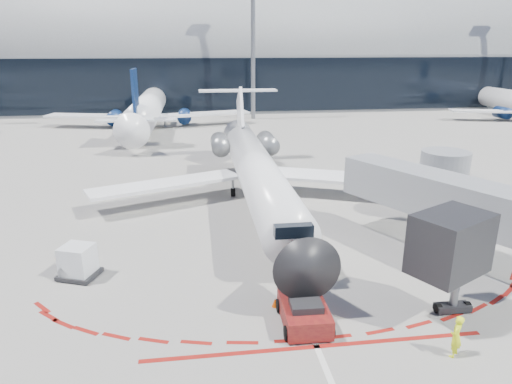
{
  "coord_description": "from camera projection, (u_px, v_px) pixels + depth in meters",
  "views": [
    {
      "loc": [
        -4.46,
        -26.54,
        11.52
      ],
      "look_at": [
        -0.83,
        0.73,
        2.66
      ],
      "focal_mm": 32.0,
      "sensor_mm": 36.0,
      "label": 1
    }
  ],
  "objects": [
    {
      "name": "ground",
      "position": [
        270.0,
        234.0,
        29.13
      ],
      "size": [
        260.0,
        260.0,
        0.0
      ],
      "primitive_type": "plane",
      "color": "gray",
      "rests_on": "ground"
    },
    {
      "name": "apron_centerline",
      "position": [
        266.0,
        223.0,
        31.02
      ],
      "size": [
        0.25,
        40.0,
        0.01
      ],
      "primitive_type": "cube",
      "color": "silver",
      "rests_on": "ground"
    },
    {
      "name": "apron_stop_bar",
      "position": [
        317.0,
        347.0,
        18.28
      ],
      "size": [
        14.0,
        0.25,
        0.01
      ],
      "primitive_type": "cube",
      "color": "maroon",
      "rests_on": "ground"
    },
    {
      "name": "terminal_building",
      "position": [
        216.0,
        62.0,
        87.81
      ],
      "size": [
        150.0,
        24.15,
        24.0
      ],
      "color": "gray",
      "rests_on": "ground"
    },
    {
      "name": "jet_bridge",
      "position": [
        445.0,
        198.0,
        26.6
      ],
      "size": [
        10.03,
        15.2,
        4.9
      ],
      "color": "gray",
      "rests_on": "ground"
    },
    {
      "name": "light_mast_centre",
      "position": [
        253.0,
        39.0,
        71.21
      ],
      "size": [
        0.7,
        0.7,
        25.0
      ],
      "primitive_type": "cylinder",
      "color": "slate",
      "rests_on": "ground"
    },
    {
      "name": "regional_jet",
      "position": [
        256.0,
        169.0,
        34.51
      ],
      "size": [
        25.25,
        31.14,
        7.8
      ],
      "color": "white",
      "rests_on": "ground"
    },
    {
      "name": "pushback_tug",
      "position": [
        304.0,
        312.0,
        19.63
      ],
      "size": [
        2.14,
        4.86,
        1.26
      ],
      "rotation": [
        0.0,
        0.0,
        -0.03
      ],
      "color": "#520B11",
      "rests_on": "ground"
    },
    {
      "name": "ramp_worker",
      "position": [
        456.0,
        336.0,
        17.5
      ],
      "size": [
        0.75,
        0.74,
        1.75
      ],
      "primitive_type": "imported",
      "rotation": [
        0.0,
        0.0,
        3.88
      ],
      "color": "#EDFF1A",
      "rests_on": "ground"
    },
    {
      "name": "uld_container",
      "position": [
        78.0,
        262.0,
        23.51
      ],
      "size": [
        2.31,
        2.15,
        1.76
      ],
      "rotation": [
        0.0,
        0.0,
        -0.36
      ],
      "color": "black",
      "rests_on": "ground"
    },
    {
      "name": "safety_cone_left",
      "position": [
        58.0,
        254.0,
        25.78
      ],
      "size": [
        0.35,
        0.35,
        0.48
      ],
      "primitive_type": "cone",
      "color": "#D54404",
      "rests_on": "ground"
    },
    {
      "name": "safety_cone_right",
      "position": [
        275.0,
        303.0,
        21.02
      ],
      "size": [
        0.31,
        0.31,
        0.43
      ],
      "primitive_type": "cone",
      "color": "#D54404",
      "rests_on": "ground"
    },
    {
      "name": "bg_airliner_1",
      "position": [
        148.0,
        88.0,
        66.48
      ],
      "size": [
        34.81,
        36.86,
        11.26
      ],
      "primitive_type": null,
      "color": "white",
      "rests_on": "ground"
    }
  ]
}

